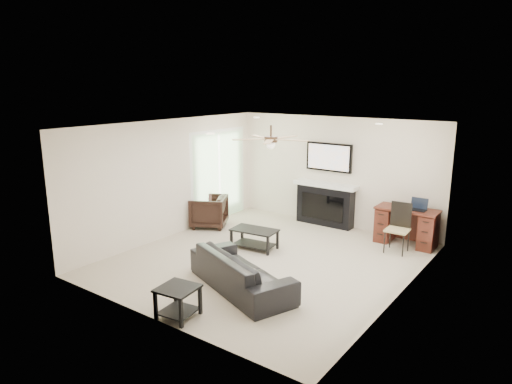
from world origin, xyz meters
TOP-DOWN VIEW (x-y plane):
  - room_shell at (0.19, 0.08)m, footprint 5.50×5.54m
  - sofa at (0.36, -1.25)m, footprint 2.24×1.53m
  - armchair at (-2.24, 0.90)m, footprint 1.07×1.06m
  - coffee_table at (-0.54, 0.35)m, footprint 0.95×0.61m
  - end_table_near at (0.21, -2.50)m, footprint 0.58×0.58m
  - end_table_left at (-2.79, -0.15)m, footprint 0.53×0.53m
  - fireplace_unit at (-0.16, 2.58)m, footprint 1.52×0.34m
  - desk at (1.82, 2.36)m, footprint 1.22×0.56m
  - desk_chair at (1.82, 1.81)m, footprint 0.44×0.46m
  - laptop at (2.02, 2.34)m, footprint 0.33×0.24m

SIDE VIEW (x-z plane):
  - coffee_table at x=-0.54m, z-range 0.00..0.40m
  - end_table_near at x=0.21m, z-range 0.00..0.45m
  - end_table_left at x=-2.79m, z-range 0.00..0.45m
  - sofa at x=0.36m, z-range 0.00..0.61m
  - armchair at x=-2.24m, z-range 0.00..0.72m
  - desk at x=1.82m, z-range 0.00..0.76m
  - desk_chair at x=1.82m, z-range 0.00..0.97m
  - laptop at x=2.02m, z-range 0.76..0.99m
  - fireplace_unit at x=-0.16m, z-range 0.00..1.91m
  - room_shell at x=0.19m, z-range 0.42..2.94m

